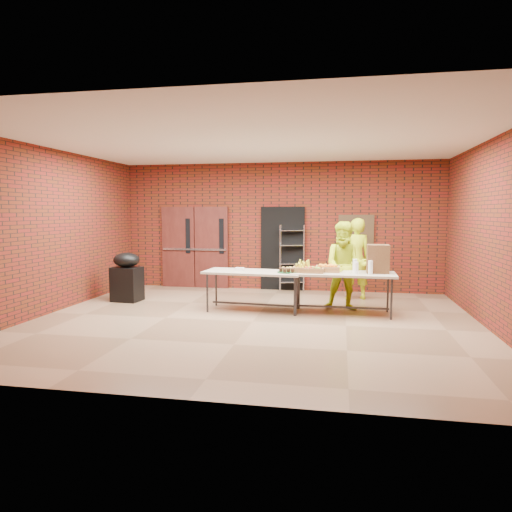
{
  "coord_description": "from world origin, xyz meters",
  "views": [
    {
      "loc": [
        1.54,
        -7.91,
        1.97
      ],
      "look_at": [
        -0.2,
        1.4,
        1.05
      ],
      "focal_mm": 32.0,
      "sensor_mm": 36.0,
      "label": 1
    }
  ],
  "objects": [
    {
      "name": "room",
      "position": [
        0.0,
        0.0,
        1.6
      ],
      "size": [
        8.08,
        7.08,
        3.28
      ],
      "color": "brown",
      "rests_on": "ground"
    },
    {
      "name": "double_doors",
      "position": [
        -2.2,
        3.44,
        1.05
      ],
      "size": [
        1.78,
        0.12,
        2.1
      ],
      "color": "#4F1D16",
      "rests_on": "room"
    },
    {
      "name": "dark_doorway",
      "position": [
        0.1,
        3.46,
        1.05
      ],
      "size": [
        1.1,
        0.06,
        2.1
      ],
      "primitive_type": "cube",
      "color": "black",
      "rests_on": "room"
    },
    {
      "name": "bronze_plaque",
      "position": [
        1.9,
        3.45,
        1.55
      ],
      "size": [
        0.85,
        0.04,
        0.7
      ],
      "primitive_type": "cube",
      "color": "#3B2B17",
      "rests_on": "room"
    },
    {
      "name": "wire_rack",
      "position": [
        0.36,
        3.32,
        0.82
      ],
      "size": [
        0.64,
        0.35,
        1.65
      ],
      "primitive_type": null,
      "rotation": [
        0.0,
        0.0,
        0.25
      ],
      "color": "#B6B5BD",
      "rests_on": "room"
    },
    {
      "name": "table_left",
      "position": [
        -0.16,
        0.93,
        0.73
      ],
      "size": [
        2.0,
        0.96,
        0.8
      ],
      "rotation": [
        0.0,
        0.0,
        -0.08
      ],
      "color": "tan",
      "rests_on": "room"
    },
    {
      "name": "table_right",
      "position": [
        1.59,
        0.93,
        0.74
      ],
      "size": [
        1.97,
        0.84,
        0.81
      ],
      "rotation": [
        0.0,
        0.0,
        -0.01
      ],
      "color": "tan",
      "rests_on": "room"
    },
    {
      "name": "basket_bananas",
      "position": [
        0.85,
        0.87,
        0.86
      ],
      "size": [
        0.42,
        0.32,
        0.13
      ],
      "color": "#A87344",
      "rests_on": "table_right"
    },
    {
      "name": "basket_oranges",
      "position": [
        1.3,
        1.01,
        0.87
      ],
      "size": [
        0.45,
        0.35,
        0.14
      ],
      "color": "#A87344",
      "rests_on": "table_right"
    },
    {
      "name": "basket_apples",
      "position": [
        1.03,
        0.8,
        0.86
      ],
      "size": [
        0.4,
        0.31,
        0.13
      ],
      "color": "#A87344",
      "rests_on": "table_right"
    },
    {
      "name": "muffin_tray",
      "position": [
        0.55,
        0.83,
        0.85
      ],
      "size": [
        0.44,
        0.44,
        0.11
      ],
      "color": "#12461F",
      "rests_on": "table_left"
    },
    {
      "name": "napkin_box",
      "position": [
        -0.46,
        0.97,
        0.82
      ],
      "size": [
        0.17,
        0.11,
        0.06
      ],
      "primitive_type": "cube",
      "color": "white",
      "rests_on": "table_left"
    },
    {
      "name": "coffee_dispenser",
      "position": [
        2.24,
        1.02,
        1.08
      ],
      "size": [
        0.41,
        0.37,
        0.54
      ],
      "primitive_type": "cube",
      "color": "brown",
      "rests_on": "table_right"
    },
    {
      "name": "cup_stack_front",
      "position": [
        1.84,
        0.77,
        0.92
      ],
      "size": [
        0.08,
        0.08,
        0.23
      ],
      "primitive_type": "cylinder",
      "color": "white",
      "rests_on": "table_right"
    },
    {
      "name": "cup_stack_mid",
      "position": [
        2.09,
        0.77,
        0.94
      ],
      "size": [
        0.09,
        0.09,
        0.26
      ],
      "primitive_type": "cylinder",
      "color": "white",
      "rests_on": "table_right"
    },
    {
      "name": "cup_stack_back",
      "position": [
        1.81,
        0.97,
        0.94
      ],
      "size": [
        0.09,
        0.09,
        0.26
      ],
      "primitive_type": "cylinder",
      "color": "white",
      "rests_on": "table_right"
    },
    {
      "name": "covered_grill",
      "position": [
        -3.1,
        1.38,
        0.54
      ],
      "size": [
        0.63,
        0.54,
        1.08
      ],
      "rotation": [
        0.0,
        0.0,
        -0.08
      ],
      "color": "black",
      "rests_on": "room"
    },
    {
      "name": "volunteer_woman",
      "position": [
        1.87,
        2.53,
        0.92
      ],
      "size": [
        0.76,
        0.61,
        1.83
      ],
      "primitive_type": "imported",
      "rotation": [
        0.0,
        0.0,
        3.42
      ],
      "color": "#B6CD16",
      "rests_on": "room"
    },
    {
      "name": "volunteer_man",
      "position": [
        1.64,
        1.33,
        0.89
      ],
      "size": [
        0.89,
        0.71,
        1.78
      ],
      "primitive_type": "imported",
      "rotation": [
        0.0,
        0.0,
        -0.04
      ],
      "color": "#B6CD16",
      "rests_on": "room"
    }
  ]
}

